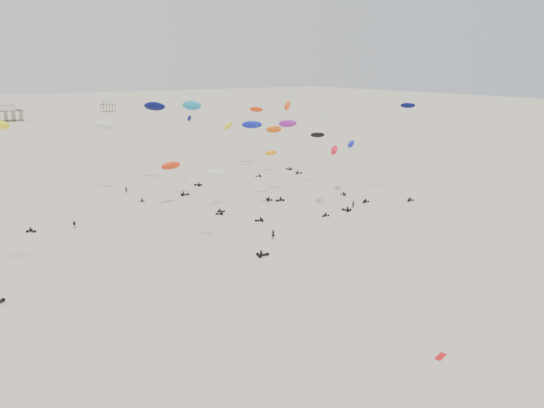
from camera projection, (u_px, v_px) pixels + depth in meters
ground_plane at (97, 156)px, 188.39m from camera, size 900.00×900.00×0.00m
pavilion_main at (2, 114)px, 302.30m from camera, size 21.00×13.00×9.80m
pavilion_small at (108, 107)px, 364.31m from camera, size 9.00×7.00×8.00m
rig_1 at (270, 173)px, 128.27m from camera, size 5.81×5.83×11.59m
rig_2 at (257, 121)px, 159.55m from camera, size 9.01×13.55×20.82m
rig_3 at (324, 150)px, 138.79m from camera, size 5.43×16.85×18.64m
rig_6 at (177, 171)px, 119.77m from camera, size 10.25×13.18×15.07m
rig_7 at (238, 212)px, 91.99m from camera, size 5.96×13.12×15.97m
rig_8 at (337, 161)px, 118.08m from camera, size 4.87×8.41×14.49m
rig_9 at (235, 145)px, 111.98m from camera, size 4.94×12.95×20.72m
rig_10 at (354, 154)px, 130.48m from camera, size 6.98×13.00×14.98m
rig_11 at (187, 154)px, 133.59m from camera, size 7.70×8.89×19.27m
rig_12 at (409, 142)px, 127.31m from camera, size 7.03×8.91×22.97m
rig_13 at (286, 143)px, 128.38m from camera, size 9.08×7.21×18.90m
rig_14 at (279, 138)px, 155.96m from camera, size 9.61×6.97×14.72m
rig_15 at (255, 129)px, 169.55m from camera, size 9.20×18.56×18.65m
rig_16 at (109, 135)px, 130.28m from camera, size 6.84×16.93×20.82m
rig_17 at (195, 118)px, 120.47m from camera, size 4.14×17.39×25.28m
rig_19 at (293, 123)px, 111.32m from camera, size 8.29×9.87×24.64m
rig_20 at (160, 116)px, 142.04m from camera, size 11.26×15.03×23.48m
spectator_0 at (273, 239)px, 99.39m from camera, size 0.92×0.95×2.16m
spectator_1 at (353, 208)px, 120.67m from camera, size 1.09×0.87×1.94m
spectator_2 at (75, 228)px, 105.80m from camera, size 1.16×0.68×1.88m
spectator_3 at (126, 193)px, 134.88m from camera, size 0.87×0.81×1.96m
grounded_kite_b at (440, 357)px, 59.29m from camera, size 1.92×1.15×0.07m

